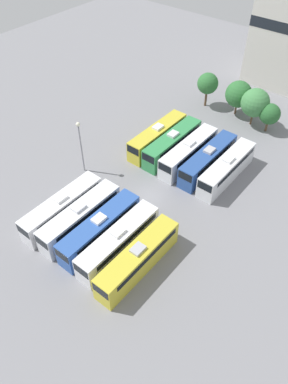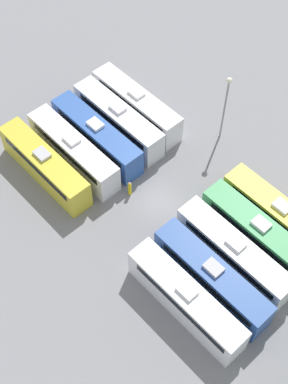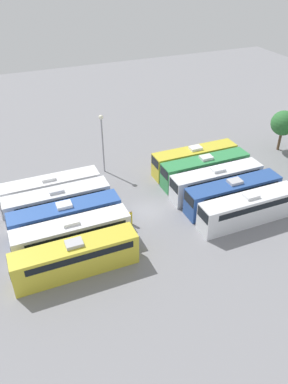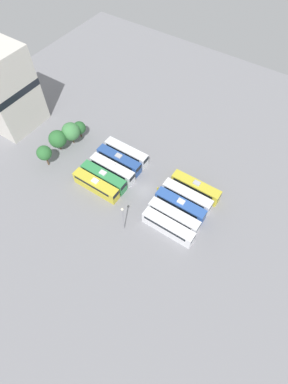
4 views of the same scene
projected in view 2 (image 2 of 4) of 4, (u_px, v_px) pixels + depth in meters
name	position (u px, v px, depth m)	size (l,w,h in m)	color
ground_plane	(159.00, 201.00, 53.05)	(127.89, 127.89, 0.00)	gray
bus_0	(137.00, 105.00, 58.21)	(2.51, 11.94, 3.73)	white
bus_1	(118.00, 119.00, 56.94)	(2.51, 11.94, 3.73)	silver
bus_2	(97.00, 136.00, 55.60)	(2.51, 11.94, 3.73)	#2D56A8
bus_3	(74.00, 151.00, 54.43)	(2.51, 11.94, 3.73)	silver
bus_4	(45.00, 165.00, 53.33)	(2.51, 11.94, 3.73)	gold
bus_5	(279.00, 217.00, 49.78)	(2.51, 11.94, 3.73)	gold
bus_6	(258.00, 234.00, 48.67)	(2.51, 11.94, 3.73)	#338C4C
bus_7	(234.00, 253.00, 47.54)	(2.51, 11.94, 3.73)	silver
bus_8	(212.00, 277.00, 46.16)	(2.51, 11.94, 3.73)	#284C93
bus_9	(186.00, 300.00, 44.94)	(2.51, 11.94, 3.73)	silver
worker_person	(130.00, 188.00, 52.89)	(0.36, 0.36, 1.84)	gold
light_pole	(226.00, 99.00, 53.53)	(0.60, 0.60, 8.30)	gray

